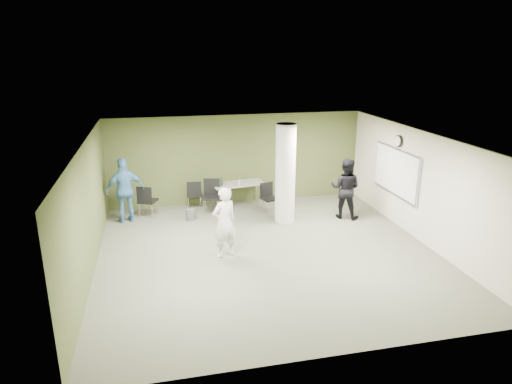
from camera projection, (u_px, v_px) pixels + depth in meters
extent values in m
plane|color=#514F40|center=(268.00, 253.00, 11.06)|extent=(8.00, 8.00, 0.00)
plane|color=white|center=(269.00, 139.00, 10.21)|extent=(8.00, 8.00, 0.00)
cube|color=#4D5427|center=(237.00, 159.00, 14.36)|extent=(8.00, 2.80, 0.02)
cube|color=#4D5427|center=(88.00, 211.00, 9.80)|extent=(0.02, 8.00, 2.80)
cube|color=beige|center=(422.00, 187.00, 11.47)|extent=(0.02, 8.00, 2.80)
cylinder|color=silver|center=(285.00, 174.00, 12.71)|extent=(0.56, 0.56, 2.80)
cube|color=silver|center=(396.00, 172.00, 12.54)|extent=(0.04, 2.30, 1.30)
cube|color=white|center=(395.00, 172.00, 12.54)|extent=(0.02, 2.20, 1.20)
cylinder|color=black|center=(399.00, 141.00, 12.29)|extent=(0.05, 0.32, 0.32)
cylinder|color=white|center=(398.00, 141.00, 12.28)|extent=(0.02, 0.26, 0.26)
cube|color=#9C9D97|center=(238.00, 184.00, 14.08)|extent=(1.69, 0.93, 0.04)
cylinder|color=silver|center=(219.00, 201.00, 13.70)|extent=(0.04, 0.04, 0.72)
cylinder|color=silver|center=(263.00, 195.00, 14.20)|extent=(0.04, 0.04, 0.72)
cylinder|color=silver|center=(214.00, 195.00, 14.19)|extent=(0.04, 0.04, 0.72)
cylinder|color=silver|center=(257.00, 190.00, 14.70)|extent=(0.04, 0.04, 0.72)
cylinder|color=#174725|center=(222.00, 181.00, 13.83)|extent=(0.07, 0.07, 0.25)
cylinder|color=#B2B2B7|center=(239.00, 183.00, 13.81)|extent=(0.06, 0.06, 0.18)
cylinder|color=#4C4C4C|center=(191.00, 214.00, 13.15)|extent=(0.28, 0.28, 0.32)
cube|color=black|center=(148.00, 201.00, 13.35)|extent=(0.63, 0.63, 0.05)
cube|color=black|center=(144.00, 195.00, 13.07)|extent=(0.43, 0.22, 0.47)
cylinder|color=silver|center=(157.00, 207.00, 13.57)|extent=(0.02, 0.02, 0.45)
cylinder|color=silver|center=(145.00, 206.00, 13.65)|extent=(0.02, 0.02, 0.45)
cylinder|color=silver|center=(152.00, 211.00, 13.20)|extent=(0.02, 0.02, 0.45)
cylinder|color=silver|center=(139.00, 211.00, 13.28)|extent=(0.02, 0.02, 0.45)
cube|color=black|center=(194.00, 195.00, 14.02)|extent=(0.48, 0.48, 0.05)
cube|color=black|center=(194.00, 189.00, 13.76)|extent=(0.43, 0.07, 0.44)
cylinder|color=silver|center=(200.00, 199.00, 14.30)|extent=(0.02, 0.02, 0.42)
cylinder|color=silver|center=(188.00, 200.00, 14.24)|extent=(0.02, 0.02, 0.42)
cylinder|color=silver|center=(201.00, 203.00, 13.95)|extent=(0.02, 0.02, 0.42)
cylinder|color=silver|center=(189.00, 204.00, 13.89)|extent=(0.02, 0.02, 0.42)
cube|color=black|center=(211.00, 198.00, 13.57)|extent=(0.61, 0.61, 0.05)
cube|color=black|center=(212.00, 186.00, 13.71)|extent=(0.48, 0.16, 0.49)
cylinder|color=silver|center=(203.00, 208.00, 13.45)|extent=(0.02, 0.02, 0.47)
cylinder|color=silver|center=(218.00, 208.00, 13.44)|extent=(0.02, 0.02, 0.47)
cylinder|color=silver|center=(205.00, 203.00, 13.85)|extent=(0.02, 0.02, 0.47)
cylinder|color=silver|center=(219.00, 204.00, 13.84)|extent=(0.02, 0.02, 0.47)
cube|color=black|center=(270.00, 199.00, 13.65)|extent=(0.55, 0.55, 0.05)
cube|color=black|center=(266.00, 189.00, 13.75)|extent=(0.42, 0.16, 0.43)
cylinder|color=silver|center=(267.00, 209.00, 13.48)|extent=(0.02, 0.02, 0.42)
cylinder|color=silver|center=(278.00, 207.00, 13.65)|extent=(0.02, 0.02, 0.42)
cylinder|color=silver|center=(261.00, 205.00, 13.79)|extent=(0.02, 0.02, 0.42)
cylinder|color=silver|center=(272.00, 203.00, 13.96)|extent=(0.02, 0.02, 0.42)
imported|color=white|center=(224.00, 223.00, 10.64)|extent=(0.74, 0.63, 1.71)
imported|color=black|center=(345.00, 188.00, 13.13)|extent=(1.09, 1.04, 1.77)
imported|color=teal|center=(125.00, 190.00, 12.79)|extent=(1.17, 0.71, 1.86)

